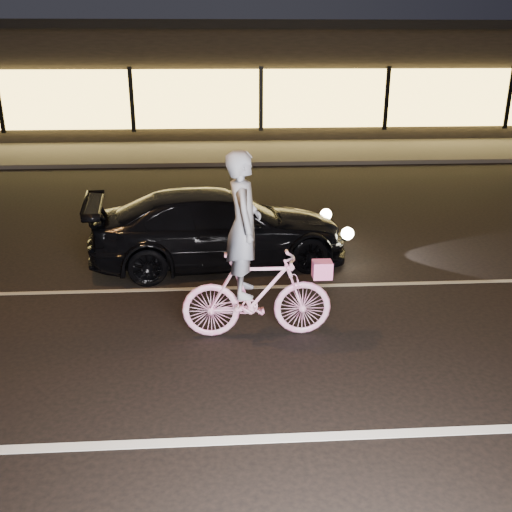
{
  "coord_description": "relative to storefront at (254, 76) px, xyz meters",
  "views": [
    {
      "loc": [
        -1.49,
        -5.84,
        3.44
      ],
      "look_at": [
        -1.08,
        0.6,
        1.03
      ],
      "focal_mm": 40.0,
      "sensor_mm": 36.0,
      "label": 1
    }
  ],
  "objects": [
    {
      "name": "ground",
      "position": [
        0.0,
        -18.97,
        -2.15
      ],
      "size": [
        90.0,
        90.0,
        0.0
      ],
      "primitive_type": "plane",
      "color": "black",
      "rests_on": "ground"
    },
    {
      "name": "lane_stripe_near",
      "position": [
        0.0,
        -20.47,
        -2.14
      ],
      "size": [
        60.0,
        0.12,
        0.01
      ],
      "primitive_type": "cube",
      "color": "silver",
      "rests_on": "ground"
    },
    {
      "name": "lane_stripe_far",
      "position": [
        0.0,
        -16.97,
        -2.14
      ],
      "size": [
        60.0,
        0.1,
        0.01
      ],
      "primitive_type": "cube",
      "color": "gray",
      "rests_on": "ground"
    },
    {
      "name": "sidewalk",
      "position": [
        0.0,
        -5.97,
        -2.09
      ],
      "size": [
        30.0,
        4.0,
        0.12
      ],
      "primitive_type": "cube",
      "color": "#383533",
      "rests_on": "ground"
    },
    {
      "name": "storefront",
      "position": [
        0.0,
        0.0,
        0.0
      ],
      "size": [
        25.4,
        8.42,
        4.2
      ],
      "color": "black",
      "rests_on": "ground"
    },
    {
      "name": "cyclist",
      "position": [
        -1.12,
        -18.45,
        -1.32
      ],
      "size": [
        1.85,
        0.64,
        2.33
      ],
      "rotation": [
        0.0,
        0.0,
        1.57
      ],
      "color": "#FD4CAE",
      "rests_on": "ground"
    },
    {
      "name": "sedan",
      "position": [
        -1.51,
        -15.89,
        -1.54
      ],
      "size": [
        4.4,
        2.27,
        1.22
      ],
      "rotation": [
        0.0,
        0.0,
        1.71
      ],
      "color": "black",
      "rests_on": "ground"
    }
  ]
}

